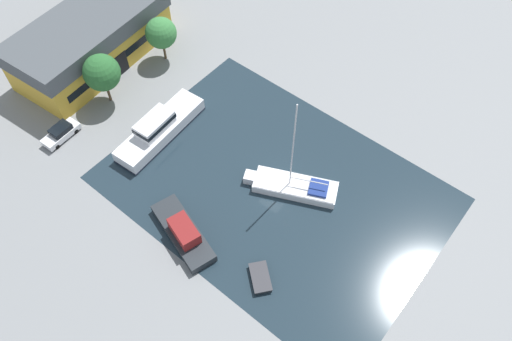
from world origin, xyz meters
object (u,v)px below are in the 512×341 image
at_px(motor_cruiser, 159,129).
at_px(parked_car, 61,133).
at_px(quay_tree_by_water, 102,73).
at_px(warehouse_building, 91,40).
at_px(sailboat_moored, 294,186).
at_px(cabin_boat, 183,232).
at_px(quay_tree_near_building, 161,33).
at_px(small_dinghy, 260,278).

bearing_deg(motor_cruiser, parked_car, 36.69).
bearing_deg(quay_tree_by_water, warehouse_building, 61.86).
height_order(sailboat_moored, cabin_boat, sailboat_moored).
bearing_deg(parked_car, sailboat_moored, -159.24).
relative_size(parked_car, cabin_boat, 0.51).
bearing_deg(parked_car, cabin_boat, 175.65).
xyz_separation_m(parked_car, sailboat_moored, (11.33, -25.40, -0.18)).
relative_size(quay_tree_near_building, cabin_boat, 0.67).
xyz_separation_m(warehouse_building, quay_tree_by_water, (-3.76, -7.02, 1.27)).
xyz_separation_m(quay_tree_near_building, sailboat_moored, (-5.95, -25.75, -3.55)).
height_order(motor_cruiser, small_dinghy, motor_cruiser).
bearing_deg(sailboat_moored, warehouse_building, 65.15).
bearing_deg(parked_car, quay_tree_near_building, -92.14).
bearing_deg(small_dinghy, warehouse_building, -66.93).
xyz_separation_m(parked_car, cabin_boat, (-0.37, -20.20, 0.05)).
bearing_deg(sailboat_moored, quay_tree_by_water, 73.49).
xyz_separation_m(sailboat_moored, cabin_boat, (-11.71, 5.20, 0.23)).
relative_size(motor_cruiser, cabin_boat, 1.37).
height_order(warehouse_building, sailboat_moored, sailboat_moored).
bearing_deg(quay_tree_near_building, parked_car, -178.85).
height_order(quay_tree_near_building, small_dinghy, quay_tree_near_building).
distance_m(warehouse_building, motor_cruiser, 16.51).
xyz_separation_m(quay_tree_by_water, motor_cruiser, (-0.08, -8.90, -3.39)).
bearing_deg(quay_tree_near_building, quay_tree_by_water, -179.26).
relative_size(quay_tree_near_building, quay_tree_by_water, 0.91).
xyz_separation_m(quay_tree_by_water, cabin_boat, (-7.96, -20.42, -3.71)).
distance_m(warehouse_building, cabin_boat, 29.93).
relative_size(parked_car, small_dinghy, 1.32).
bearing_deg(small_dinghy, quay_tree_by_water, -63.74).
bearing_deg(cabin_boat, quay_tree_by_water, 85.54).
relative_size(parked_car, sailboat_moored, 0.35).
xyz_separation_m(quay_tree_near_building, small_dinghy, (-16.35, -29.50, -3.88)).
xyz_separation_m(quay_tree_by_water, parked_car, (-7.58, -0.22, -3.76)).
bearing_deg(sailboat_moored, cabin_boat, 131.20).
distance_m(quay_tree_by_water, motor_cruiser, 9.52).
bearing_deg(cabin_boat, parked_car, 105.77).
bearing_deg(warehouse_building, quay_tree_by_water, -122.94).
xyz_separation_m(motor_cruiser, cabin_boat, (-7.88, -11.52, -0.32)).
xyz_separation_m(warehouse_building, small_dinghy, (-10.40, -36.40, -3.00)).
relative_size(quay_tree_by_water, cabin_boat, 0.74).
distance_m(quay_tree_near_building, parked_car, 17.61).
distance_m(quay_tree_by_water, small_dinghy, 30.42).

